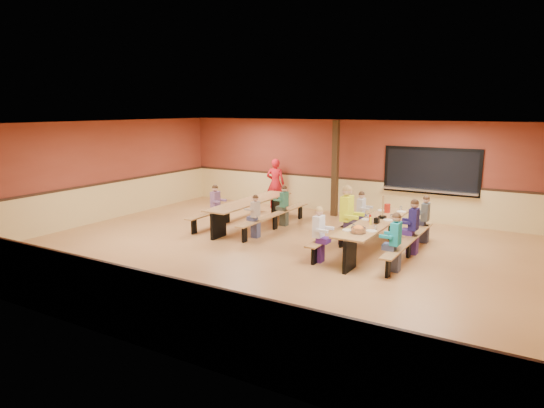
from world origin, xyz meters
The scene contains 23 objects.
ground centered at (0.00, 0.00, 0.00)m, with size 12.00×12.00×0.00m, color #A36D3E.
room_envelope centered at (0.00, 0.00, 0.69)m, with size 12.04×10.04×3.02m.
kitchen_pass_through centered at (2.60, 4.96, 1.49)m, with size 2.78×0.28×1.38m.
structural_post centered at (-0.20, 4.40, 1.50)m, with size 0.18×0.18×3.00m, color black.
cafeteria_table_main centered at (2.20, 1.20, 0.53)m, with size 1.91×3.70×0.74m.
cafeteria_table_second centered at (-1.76, 1.91, 0.53)m, with size 1.91×3.70×0.74m.
seated_child_white_left centered at (1.37, -0.14, 0.62)m, with size 0.38×0.31×1.23m, color white, non-canonical shape.
seated_adult_yellow centered at (1.37, 1.49, 0.73)m, with size 0.50×0.41×1.47m, color #EBFF20, non-canonical shape.
seated_child_grey_left centered at (1.37, 2.53, 0.59)m, with size 0.35×0.29×1.17m, color silver, non-canonical shape.
seated_child_teal_right centered at (3.02, 0.08, 0.62)m, with size 0.38×0.31×1.24m, color teal, non-canonical shape.
seated_child_navy_right centered at (3.02, 1.52, 0.64)m, with size 0.40×0.33×1.28m, color #1A154B, non-canonical shape.
seated_child_char_right centered at (3.02, 2.66, 0.60)m, with size 0.36×0.30×1.19m, color #4B5256, non-canonical shape.
seated_child_purple_sec centered at (-2.58, 1.34, 0.60)m, with size 0.36×0.30×1.20m, color slate, non-canonical shape.
seated_child_green_sec centered at (-0.93, 2.44, 0.58)m, with size 0.34×0.28×1.16m, color #2E6D54, non-canonical shape.
seated_child_tan_sec centered at (-0.93, 0.89, 0.56)m, with size 0.33×0.27×1.13m, color tan, non-canonical shape.
standing_woman centered at (-2.44, 4.55, 0.84)m, with size 0.62×0.40×1.69m, color red.
punch_pitcher centered at (2.13, 2.35, 0.85)m, with size 0.16×0.16×0.22m, color red.
chip_bowl centered at (2.24, 0.00, 0.81)m, with size 0.32×0.32×0.15m, color orange, non-canonical shape.
napkin_dispenser centered at (2.29, 1.06, 0.80)m, with size 0.10×0.14×0.13m, color black.
condiment_mustard centered at (2.21, 0.87, 0.82)m, with size 0.06×0.06×0.17m, color yellow.
condiment_ketchup centered at (2.11, 1.12, 0.82)m, with size 0.06×0.06×0.17m, color #B2140F.
table_paddle centered at (2.24, 1.62, 0.88)m, with size 0.16×0.16×0.56m.
place_settings centered at (2.20, 1.20, 0.80)m, with size 0.65×3.30×0.11m, color beige, non-canonical shape.
Camera 1 is at (5.73, -9.58, 3.36)m, focal length 32.00 mm.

